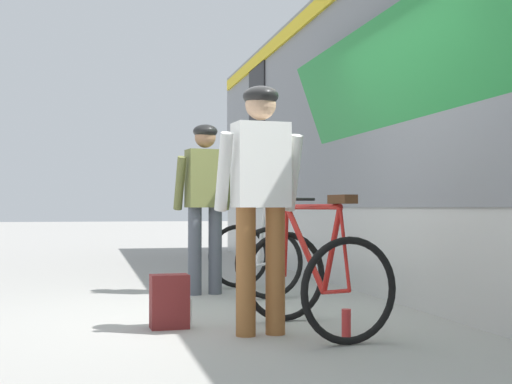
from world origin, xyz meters
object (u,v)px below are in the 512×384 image
(cyclist_far_in_white, at_px, (261,186))
(water_bottle_by_the_backpack, at_px, (187,313))
(bicycle_far_red, at_px, (314,276))
(backpack_on_platform, at_px, (169,301))
(cyclist_near_in_olive, at_px, (205,193))
(water_bottle_near_the_bikes, at_px, (346,323))
(bicycle_near_white, at_px, (253,255))

(cyclist_far_in_white, relative_size, water_bottle_by_the_backpack, 8.17)
(cyclist_far_in_white, bearing_deg, bicycle_far_red, 2.40)
(water_bottle_by_the_backpack, bearing_deg, backpack_on_platform, -168.31)
(cyclist_near_in_olive, xyz_separation_m, cyclist_far_in_white, (0.01, -2.36, 0.00))
(backpack_on_platform, bearing_deg, water_bottle_by_the_backpack, 9.23)
(backpack_on_platform, relative_size, water_bottle_by_the_backpack, 1.86)
(bicycle_far_red, relative_size, water_bottle_near_the_bikes, 5.94)
(bicycle_far_red, height_order, water_bottle_by_the_backpack, bicycle_far_red)
(bicycle_near_white, bearing_deg, water_bottle_near_the_bikes, -88.71)
(bicycle_near_white, relative_size, water_bottle_near_the_bikes, 5.74)
(cyclist_near_in_olive, height_order, water_bottle_by_the_backpack, cyclist_near_in_olive)
(cyclist_far_in_white, bearing_deg, water_bottle_near_the_bikes, -22.36)
(backpack_on_platform, bearing_deg, cyclist_near_in_olive, 70.86)
(bicycle_near_white, xyz_separation_m, water_bottle_by_the_backpack, (-0.96, -1.90, -0.29))
(bicycle_near_white, bearing_deg, water_bottle_by_the_backpack, -116.77)
(backpack_on_platform, bearing_deg, water_bottle_near_the_bikes, -31.95)
(backpack_on_platform, relative_size, water_bottle_near_the_bikes, 2.03)
(cyclist_far_in_white, height_order, bicycle_near_white, cyclist_far_in_white)
(bicycle_far_red, relative_size, backpack_on_platform, 2.92)
(bicycle_far_red, bearing_deg, backpack_on_platform, 157.93)
(cyclist_far_in_white, xyz_separation_m, bicycle_far_red, (0.40, 0.02, -0.65))
(cyclist_far_in_white, bearing_deg, backpack_on_platform, 144.65)
(water_bottle_near_the_bikes, xyz_separation_m, water_bottle_by_the_backpack, (-1.02, 0.68, 0.01))
(cyclist_far_in_white, height_order, water_bottle_near_the_bikes, cyclist_far_in_white)
(cyclist_far_in_white, distance_m, backpack_on_platform, 1.12)
(cyclist_near_in_olive, relative_size, backpack_on_platform, 4.40)
(cyclist_near_in_olive, distance_m, water_bottle_by_the_backpack, 2.18)
(bicycle_far_red, bearing_deg, water_bottle_near_the_bikes, -58.49)
(water_bottle_by_the_backpack, bearing_deg, bicycle_far_red, -26.51)
(cyclist_near_in_olive, bearing_deg, cyclist_far_in_white, -89.66)
(bicycle_far_red, relative_size, water_bottle_by_the_backpack, 5.41)
(water_bottle_near_the_bikes, height_order, water_bottle_by_the_backpack, water_bottle_by_the_backpack)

